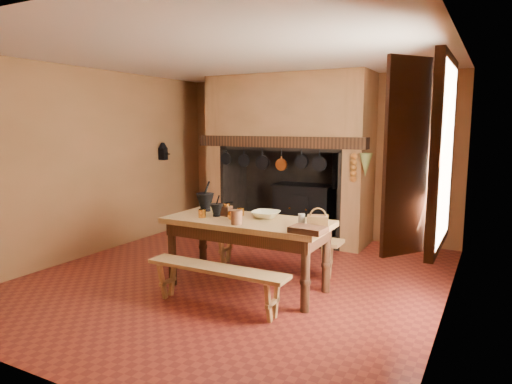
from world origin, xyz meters
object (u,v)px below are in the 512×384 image
iron_range (304,210)px  work_table (247,230)px  mixing_bowl (266,214)px  wicker_basket (318,221)px  bench_front (217,277)px  coffee_grinder (226,210)px

iron_range → work_table: iron_range is taller
work_table → mixing_bowl: mixing_bowl is taller
mixing_bowl → wicker_basket: bearing=-14.3°
iron_range → wicker_basket: size_ratio=5.94×
iron_range → bench_front: (0.36, -3.39, -0.14)m
coffee_grinder → mixing_bowl: coffee_grinder is taller
work_table → coffee_grinder: 0.39m
iron_range → mixing_bowl: bearing=-78.4°
coffee_grinder → mixing_bowl: size_ratio=0.57×
wicker_basket → work_table: bearing=160.1°
iron_range → wicker_basket: (1.25, -2.72, 0.44)m
coffee_grinder → mixing_bowl: bearing=15.6°
wicker_basket → iron_range: bearing=95.7°
mixing_bowl → wicker_basket: size_ratio=1.25×
bench_front → mixing_bowl: bearing=79.7°
iron_range → bench_front: bearing=-83.9°
wicker_basket → mixing_bowl: bearing=146.6°
mixing_bowl → iron_range: bearing=101.6°
bench_front → coffee_grinder: coffee_grinder is taller
bench_front → coffee_grinder: bearing=114.0°
mixing_bowl → bench_front: bearing=-100.3°
work_table → bench_front: 0.78m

